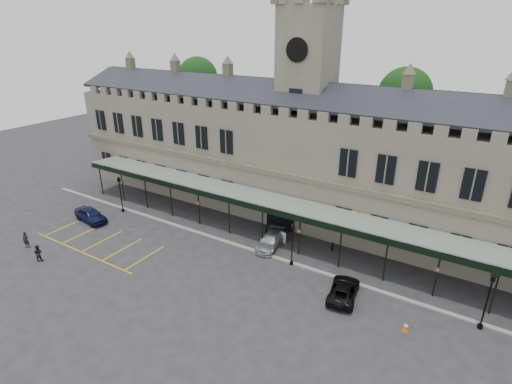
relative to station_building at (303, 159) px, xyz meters
The scene contains 20 objects.
ground 17.17m from the station_building, 90.00° to the right, with size 140.00×140.00×0.00m, color #29292C.
station_building is the anchor object (origin of this frame).
clock_tower 6.64m from the station_building, 90.00° to the left, with size 5.60×5.60×24.80m.
canopy 9.37m from the station_building, 90.00° to the right, with size 50.00×4.10×4.30m.
kerb 12.22m from the station_building, 90.00° to the right, with size 60.00×0.40×0.12m, color gray.
parking_markings 23.26m from the station_building, 128.81° to the right, with size 16.00×6.00×0.01m, color gold, non-canonical shape.
tree_behind_left 24.64m from the station_building, 157.55° to the left, with size 6.00×6.00×16.00m.
tree_behind_mid 13.67m from the station_building, 48.65° to the left, with size 6.00×6.00×16.00m.
lamp_post_left 21.16m from the station_building, 148.25° to the right, with size 0.41×0.41×4.38m.
lamp_post_mid 12.06m from the station_building, 68.26° to the right, with size 0.40×0.40×4.24m.
lamp_post_right 22.67m from the station_building, 29.08° to the right, with size 0.45×0.45×4.79m.
traffic_cone 21.43m from the station_building, 42.91° to the right, with size 0.45×0.45×0.72m.
sign_board 9.68m from the station_building, 77.38° to the right, with size 0.68×0.15×1.17m.
bollard_left 9.08m from the station_building, 95.91° to the right, with size 0.16×0.16×0.92m, color black.
bollard_right 10.90m from the station_building, 44.68° to the right, with size 0.16×0.16×0.91m, color black.
car_left_a 24.35m from the station_building, 142.21° to the right, with size 1.83×4.55×1.55m, color black.
car_taxi 10.64m from the station_building, 83.56° to the right, with size 1.83×4.49×1.30m, color #93959A.
car_van 17.03m from the station_building, 51.84° to the right, with size 2.10×4.55×1.26m, color black.
person_a 29.39m from the station_building, 131.73° to the right, with size 0.62×0.40×1.69m, color black.
person_b 27.97m from the station_building, 125.51° to the right, with size 0.79×0.62×1.63m, color black.
Camera 1 is at (17.79, -22.77, 20.13)m, focal length 28.00 mm.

